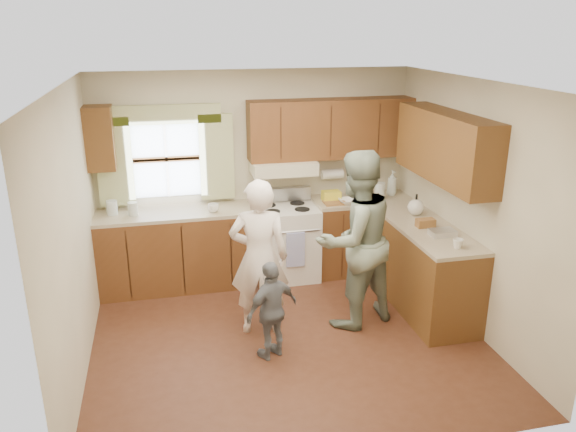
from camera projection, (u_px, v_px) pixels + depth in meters
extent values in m
plane|color=#482516|center=(287.00, 337.00, 5.65)|extent=(3.80, 3.80, 0.00)
plane|color=white|center=(287.00, 84.00, 4.83)|extent=(3.80, 3.80, 0.00)
plane|color=beige|center=(255.00, 174.00, 6.85)|extent=(3.80, 0.00, 3.80)
plane|color=beige|center=(347.00, 307.00, 3.63)|extent=(3.80, 0.00, 3.80)
plane|color=beige|center=(73.00, 236.00, 4.84)|extent=(0.00, 3.50, 3.50)
plane|color=beige|center=(471.00, 206.00, 5.64)|extent=(0.00, 3.50, 3.50)
cube|color=#3F240D|center=(178.00, 251.00, 6.63)|extent=(1.82, 0.60, 0.90)
cube|color=#3F240D|center=(361.00, 235.00, 7.11)|extent=(1.22, 0.60, 0.90)
cube|color=#3E200E|center=(423.00, 269.00, 6.14)|extent=(0.60, 1.65, 0.90)
cube|color=#BAAA8C|center=(176.00, 213.00, 6.47)|extent=(1.82, 0.60, 0.04)
cube|color=#BAAA8C|center=(362.00, 200.00, 6.96)|extent=(1.22, 0.60, 0.04)
cube|color=#BAAA8C|center=(426.00, 228.00, 5.98)|extent=(0.60, 1.65, 0.04)
cube|color=#3F240D|center=(331.00, 129.00, 6.71)|extent=(2.00, 0.33, 0.70)
cube|color=#3E200E|center=(100.00, 138.00, 6.15)|extent=(0.30, 0.33, 0.70)
cube|color=#3E200E|center=(445.00, 147.00, 5.73)|extent=(0.33, 1.65, 0.70)
cube|color=beige|center=(283.00, 167.00, 6.66)|extent=(0.76, 0.45, 0.15)
cube|color=silver|center=(166.00, 159.00, 6.53)|extent=(0.90, 0.03, 0.90)
cube|color=#FBEF4A|center=(114.00, 162.00, 6.36)|extent=(0.40, 0.05, 1.02)
cube|color=#FBEF4A|center=(217.00, 157.00, 6.61)|extent=(0.40, 0.05, 1.02)
cube|color=#FBEF4A|center=(163.00, 115.00, 6.32)|extent=(1.30, 0.05, 0.22)
cylinder|color=white|center=(332.00, 174.00, 6.97)|extent=(0.27, 0.12, 0.12)
imported|color=silver|center=(213.00, 208.00, 6.42)|extent=(0.16, 0.16, 0.10)
imported|color=silver|center=(392.00, 183.00, 7.04)|extent=(0.15, 0.15, 0.31)
imported|color=silver|center=(348.00, 201.00, 6.73)|extent=(0.24, 0.24, 0.06)
imported|color=silver|center=(458.00, 244.00, 5.38)|extent=(0.12, 0.12, 0.10)
cylinder|color=silver|center=(112.00, 208.00, 6.33)|extent=(0.12, 0.12, 0.16)
cylinder|color=silver|center=(133.00, 209.00, 6.30)|extent=(0.11, 0.11, 0.15)
cube|color=olive|center=(335.00, 203.00, 6.74)|extent=(0.26, 0.20, 0.02)
cube|color=yellow|center=(331.00, 196.00, 6.84)|extent=(0.22, 0.15, 0.12)
cylinder|color=silver|center=(355.00, 192.00, 6.84)|extent=(0.13, 0.13, 0.22)
cylinder|color=silver|center=(380.00, 191.00, 6.85)|extent=(0.13, 0.13, 0.22)
sphere|color=silver|center=(416.00, 207.00, 6.31)|extent=(0.18, 0.18, 0.18)
cube|color=olive|center=(425.00, 223.00, 5.96)|extent=(0.20, 0.11, 0.09)
cube|color=silver|center=(443.00, 233.00, 5.72)|extent=(0.25, 0.18, 0.06)
cube|color=silver|center=(285.00, 242.00, 6.88)|extent=(0.76, 0.64, 0.90)
cube|color=#B7B7BC|center=(280.00, 194.00, 6.95)|extent=(0.76, 0.10, 0.16)
cylinder|color=#B7B7BC|center=(291.00, 232.00, 6.51)|extent=(0.68, 0.03, 0.03)
cube|color=#525AC1|center=(296.00, 250.00, 6.57)|extent=(0.22, 0.02, 0.42)
cylinder|color=black|center=(268.00, 205.00, 6.81)|extent=(0.18, 0.18, 0.01)
cylinder|color=black|center=(297.00, 203.00, 6.88)|extent=(0.18, 0.18, 0.01)
cylinder|color=black|center=(273.00, 211.00, 6.58)|extent=(0.18, 0.18, 0.01)
cylinder|color=black|center=(302.00, 209.00, 6.65)|extent=(0.18, 0.18, 0.01)
imported|color=white|center=(259.00, 258.00, 5.53)|extent=(0.65, 0.49, 1.61)
imported|color=#243E33|center=(355.00, 240.00, 5.66)|extent=(1.08, 0.96, 1.85)
imported|color=slate|center=(272.00, 310.00, 5.18)|extent=(0.61, 0.47, 0.96)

